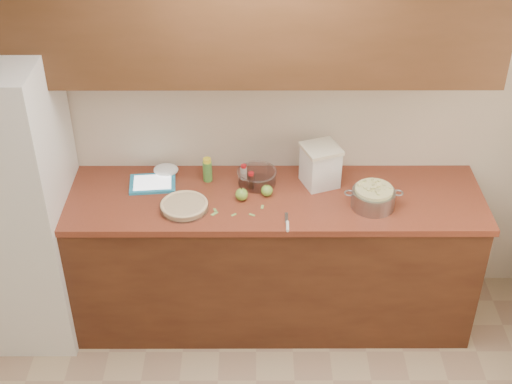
{
  "coord_description": "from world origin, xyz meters",
  "views": [
    {
      "loc": [
        -0.01,
        -1.91,
        3.27
      ],
      "look_at": [
        0.0,
        1.43,
        0.98
      ],
      "focal_mm": 50.0,
      "sensor_mm": 36.0,
      "label": 1
    }
  ],
  "objects_px": {
    "colander": "(373,198)",
    "flour_canister": "(320,165)",
    "tablet": "(153,183)",
    "pie": "(184,206)"
  },
  "relations": [
    {
      "from": "colander",
      "to": "flour_canister",
      "type": "distance_m",
      "value": 0.37
    },
    {
      "from": "pie",
      "to": "tablet",
      "type": "distance_m",
      "value": 0.33
    },
    {
      "from": "colander",
      "to": "flour_canister",
      "type": "bearing_deg",
      "value": 140.18
    },
    {
      "from": "colander",
      "to": "flour_canister",
      "type": "xyz_separation_m",
      "value": [
        -0.28,
        0.24,
        0.07
      ]
    },
    {
      "from": "flour_canister",
      "to": "tablet",
      "type": "distance_m",
      "value": 1.0
    },
    {
      "from": "colander",
      "to": "pie",
      "type": "bearing_deg",
      "value": -178.5
    },
    {
      "from": "flour_canister",
      "to": "tablet",
      "type": "bearing_deg",
      "value": -179.17
    },
    {
      "from": "pie",
      "to": "tablet",
      "type": "xyz_separation_m",
      "value": [
        -0.21,
        0.25,
        -0.01
      ]
    },
    {
      "from": "pie",
      "to": "flour_canister",
      "type": "bearing_deg",
      "value": 18.67
    },
    {
      "from": "tablet",
      "to": "pie",
      "type": "bearing_deg",
      "value": -55.69
    }
  ]
}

